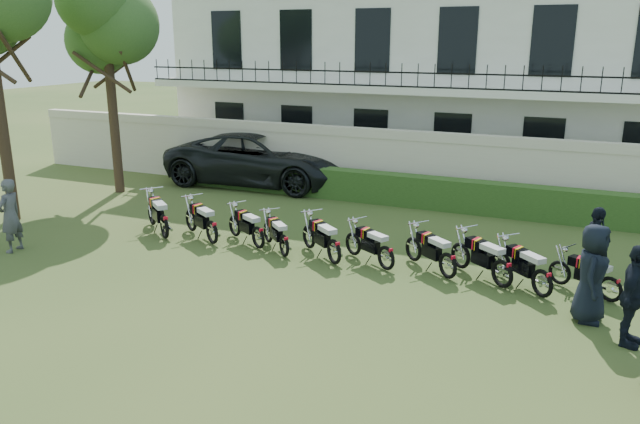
% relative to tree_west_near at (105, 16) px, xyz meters
% --- Properties ---
extents(ground, '(100.00, 100.00, 0.00)m').
position_rel_tree_west_near_xyz_m(ground, '(8.96, -5.00, -5.89)').
color(ground, '#2E491D').
rests_on(ground, ground).
extents(perimeter_wall, '(30.00, 0.35, 2.30)m').
position_rel_tree_west_near_xyz_m(perimeter_wall, '(8.96, 3.00, -4.72)').
color(perimeter_wall, beige).
rests_on(perimeter_wall, ground).
extents(hedge, '(18.00, 0.60, 1.00)m').
position_rel_tree_west_near_xyz_m(hedge, '(9.96, 2.20, -5.39)').
color(hedge, '#234217').
rests_on(hedge, ground).
extents(building, '(20.40, 9.60, 7.40)m').
position_rel_tree_west_near_xyz_m(building, '(8.96, 8.96, -2.18)').
color(building, white).
rests_on(building, ground).
extents(tree_west_near, '(3.40, 3.20, 7.90)m').
position_rel_tree_west_near_xyz_m(tree_west_near, '(0.00, 0.00, 0.00)').
color(tree_west_near, '#473323').
rests_on(tree_west_near, ground).
extents(motorcycle_0, '(1.68, 1.37, 1.13)m').
position_rel_tree_west_near_xyz_m(motorcycle_0, '(4.71, -3.74, -5.37)').
color(motorcycle_0, black).
rests_on(motorcycle_0, ground).
extents(motorcycle_1, '(1.73, 1.12, 1.08)m').
position_rel_tree_west_near_xyz_m(motorcycle_1, '(6.13, -3.62, -5.39)').
color(motorcycle_1, black).
rests_on(motorcycle_1, ground).
extents(motorcycle_2, '(1.61, 1.00, 0.99)m').
position_rel_tree_west_near_xyz_m(motorcycle_2, '(7.41, -3.45, -5.43)').
color(motorcycle_2, black).
rests_on(motorcycle_2, ground).
extents(motorcycle_3, '(1.34, 1.25, 0.95)m').
position_rel_tree_west_near_xyz_m(motorcycle_3, '(8.29, -3.73, -5.45)').
color(motorcycle_3, black).
rests_on(motorcycle_3, ground).
extents(motorcycle_4, '(1.56, 1.27, 1.05)m').
position_rel_tree_west_near_xyz_m(motorcycle_4, '(9.62, -3.74, -5.41)').
color(motorcycle_4, black).
rests_on(motorcycle_4, ground).
extents(motorcycle_5, '(1.59, 1.03, 0.99)m').
position_rel_tree_west_near_xyz_m(motorcycle_5, '(10.86, -3.61, -5.43)').
color(motorcycle_5, black).
rests_on(motorcycle_5, ground).
extents(motorcycle_6, '(1.53, 1.24, 1.02)m').
position_rel_tree_west_near_xyz_m(motorcycle_6, '(12.28, -3.56, -5.42)').
color(motorcycle_6, black).
rests_on(motorcycle_6, ground).
extents(motorcycle_7, '(1.60, 1.26, 1.06)m').
position_rel_tree_west_near_xyz_m(motorcycle_7, '(13.47, -3.62, -5.40)').
color(motorcycle_7, black).
rests_on(motorcycle_7, ground).
extents(motorcycle_8, '(1.44, 1.36, 1.03)m').
position_rel_tree_west_near_xyz_m(motorcycle_8, '(14.30, -3.82, -5.41)').
color(motorcycle_8, black).
rests_on(motorcycle_8, ground).
extents(motorcycle_9, '(1.51, 0.92, 0.92)m').
position_rel_tree_west_near_xyz_m(motorcycle_9, '(15.59, -3.51, -5.46)').
color(motorcycle_9, black).
rests_on(motorcycle_9, ground).
extents(suv, '(7.02, 3.55, 1.90)m').
position_rel_tree_west_near_xyz_m(suv, '(3.95, 3.02, -4.94)').
color(suv, black).
rests_on(suv, ground).
extents(inspector, '(0.53, 0.73, 1.87)m').
position_rel_tree_west_near_xyz_m(inspector, '(1.81, -6.05, -4.95)').
color(inspector, '#55555A').
rests_on(inspector, ground).
extents(officer_2, '(0.67, 1.15, 1.85)m').
position_rel_tree_west_near_xyz_m(officer_2, '(15.86, -5.35, -4.97)').
color(officer_2, black).
rests_on(officer_2, ground).
extents(officer_3, '(0.67, 0.98, 1.92)m').
position_rel_tree_west_near_xyz_m(officer_3, '(15.19, -4.58, -4.93)').
color(officer_3, black).
rests_on(officer_3, ground).
extents(officer_5, '(0.69, 1.10, 1.75)m').
position_rel_tree_west_near_xyz_m(officer_5, '(15.23, -2.59, -5.01)').
color(officer_5, black).
rests_on(officer_5, ground).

